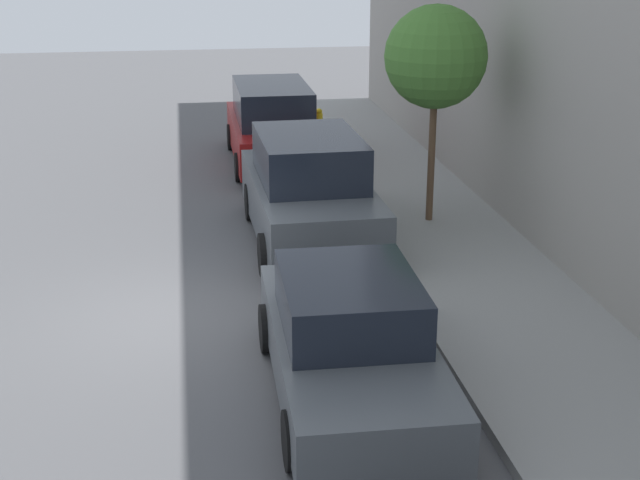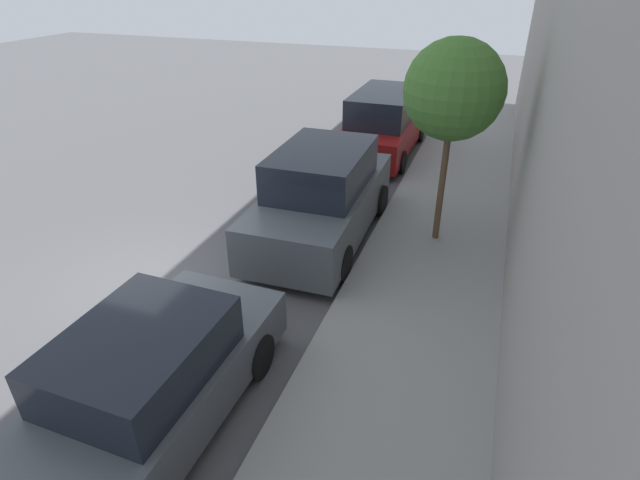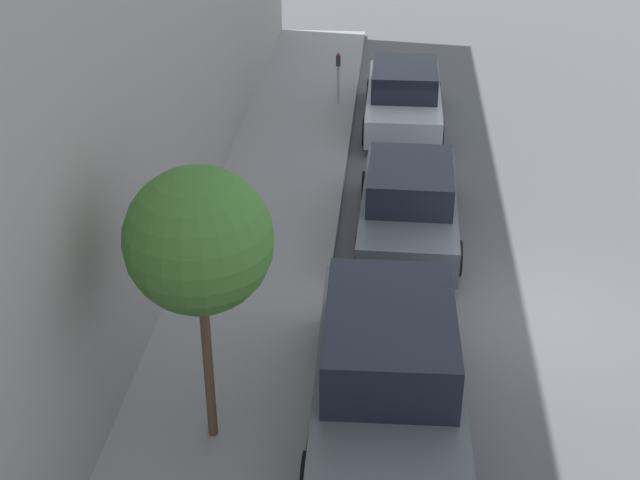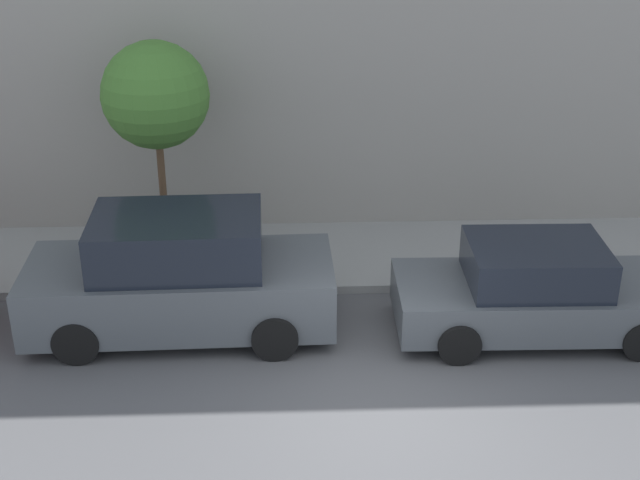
# 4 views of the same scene
# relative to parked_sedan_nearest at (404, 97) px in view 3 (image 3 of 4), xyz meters

# --- Properties ---
(ground_plane) EXTENTS (60.00, 60.00, 0.00)m
(ground_plane) POSITION_rel_parked_sedan_nearest_xyz_m (-2.24, 8.46, -0.72)
(ground_plane) COLOR #515154
(sidewalk) EXTENTS (2.74, 32.00, 0.15)m
(sidewalk) POSITION_rel_parked_sedan_nearest_xyz_m (2.62, 8.46, -0.65)
(sidewalk) COLOR gray
(sidewalk) RESTS_ON ground_plane
(building_facade) EXTENTS (2.00, 32.00, 10.16)m
(building_facade) POSITION_rel_parked_sedan_nearest_xyz_m (4.99, 8.46, 4.36)
(building_facade) COLOR gray
(building_facade) RESTS_ON ground_plane
(parked_sedan_nearest) EXTENTS (1.92, 4.50, 1.54)m
(parked_sedan_nearest) POSITION_rel_parked_sedan_nearest_xyz_m (0.00, 0.00, 0.00)
(parked_sedan_nearest) COLOR #B7BABF
(parked_sedan_nearest) RESTS_ON ground_plane
(parked_sedan_second) EXTENTS (1.92, 4.53, 1.54)m
(parked_sedan_second) POSITION_rel_parked_sedan_nearest_xyz_m (-0.12, 5.80, -0.00)
(parked_sedan_second) COLOR #4C5156
(parked_sedan_second) RESTS_ON ground_plane
(parked_suv_third) EXTENTS (2.08, 4.84, 1.98)m
(parked_suv_third) POSITION_rel_parked_sedan_nearest_xyz_m (0.19, 11.42, 0.21)
(parked_suv_third) COLOR #4C5156
(parked_suv_third) RESTS_ON ground_plane
(parking_meter_near) EXTENTS (0.11, 0.15, 1.35)m
(parking_meter_near) POSITION_rel_parked_sedan_nearest_xyz_m (1.71, -0.95, 0.26)
(parking_meter_near) COLOR #ADADB2
(parking_meter_near) RESTS_ON sidewalk
(street_tree) EXTENTS (1.85, 1.85, 3.99)m
(street_tree) POSITION_rel_parked_sedan_nearest_xyz_m (2.56, 11.93, 2.48)
(street_tree) COLOR brown
(street_tree) RESTS_ON sidewalk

